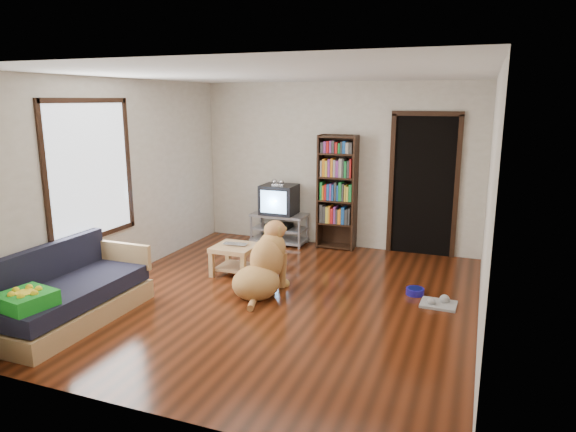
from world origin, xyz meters
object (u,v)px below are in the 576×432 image
(green_cushion, at_px, (26,300))
(crt_tv, at_px, (280,199))
(sofa, at_px, (69,297))
(dog_bowl, at_px, (415,291))
(tv_stand, at_px, (279,227))
(coffee_table, at_px, (235,254))
(laptop, at_px, (234,245))
(bookshelf, at_px, (337,186))
(dog, at_px, (264,267))
(grey_rag, at_px, (438,304))

(green_cushion, relative_size, crt_tv, 0.75)
(sofa, bearing_deg, dog_bowl, 31.64)
(dog_bowl, distance_m, tv_stand, 2.87)
(green_cushion, xyz_separation_m, coffee_table, (0.86, 2.63, -0.21))
(green_cushion, distance_m, crt_tv, 4.38)
(crt_tv, bearing_deg, laptop, -89.63)
(bookshelf, distance_m, dog, 2.35)
(tv_stand, xyz_separation_m, crt_tv, (0.00, 0.02, 0.47))
(laptop, height_order, dog, dog)
(green_cushion, relative_size, dog, 0.39)
(crt_tv, distance_m, bookshelf, 0.99)
(green_cushion, height_order, grey_rag, green_cushion)
(coffee_table, bearing_deg, tv_stand, 90.38)
(green_cushion, relative_size, tv_stand, 0.49)
(laptop, height_order, grey_rag, laptop)
(laptop, xyz_separation_m, bookshelf, (0.94, 1.76, 0.59))
(grey_rag, xyz_separation_m, coffee_table, (-2.70, 0.16, 0.27))
(laptop, relative_size, coffee_table, 0.60)
(laptop, height_order, sofa, sofa)
(crt_tv, xyz_separation_m, sofa, (-0.97, -3.65, -0.48))
(sofa, relative_size, coffee_table, 3.27)
(grey_rag, relative_size, coffee_table, 0.73)
(laptop, xyz_separation_m, tv_stand, (-0.01, 1.67, -0.14))
(laptop, bearing_deg, green_cushion, -112.75)
(laptop, bearing_deg, crt_tv, 85.91)
(dog_bowl, height_order, grey_rag, dog_bowl)
(coffee_table, bearing_deg, sofa, -116.30)
(dog_bowl, bearing_deg, coffee_table, -177.78)
(grey_rag, bearing_deg, dog_bowl, 140.19)
(sofa, height_order, coffee_table, sofa)
(green_cushion, bearing_deg, coffee_table, 81.51)
(dog_bowl, relative_size, dog, 0.20)
(laptop, distance_m, crt_tv, 1.72)
(laptop, distance_m, coffee_table, 0.14)
(bookshelf, bearing_deg, dog_bowl, -48.27)
(grey_rag, height_order, sofa, sofa)
(laptop, relative_size, sofa, 0.18)
(bookshelf, relative_size, coffee_table, 3.27)
(grey_rag, bearing_deg, crt_tv, 146.18)
(tv_stand, height_order, bookshelf, bookshelf)
(sofa, height_order, dog, dog)
(grey_rag, xyz_separation_m, dog, (-2.06, -0.34, 0.31))
(crt_tv, bearing_deg, coffee_table, -89.62)
(sofa, xyz_separation_m, coffee_table, (0.98, 1.99, 0.02))
(tv_stand, bearing_deg, dog, -72.98)
(grey_rag, bearing_deg, laptop, 177.31)
(grey_rag, height_order, coffee_table, coffee_table)
(grey_rag, xyz_separation_m, bookshelf, (-1.76, 1.89, 0.99))
(crt_tv, relative_size, bookshelf, 0.32)
(grey_rag, height_order, tv_stand, tv_stand)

